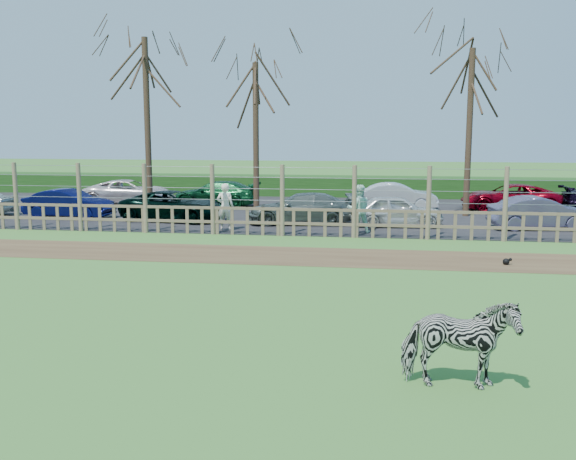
# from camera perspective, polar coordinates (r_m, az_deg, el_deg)

# --- Properties ---
(ground) EXTENTS (120.00, 120.00, 0.00)m
(ground) POSITION_cam_1_polar(r_m,az_deg,el_deg) (14.84, -5.24, -5.62)
(ground) COLOR #5CA649
(ground) RESTS_ON ground
(dirt_strip) EXTENTS (34.00, 2.80, 0.01)m
(dirt_strip) POSITION_cam_1_polar(r_m,az_deg,el_deg) (19.13, -2.10, -2.24)
(dirt_strip) COLOR brown
(dirt_strip) RESTS_ON ground
(asphalt) EXTENTS (44.00, 13.00, 0.04)m
(asphalt) POSITION_cam_1_polar(r_m,az_deg,el_deg) (28.90, 1.46, 1.64)
(asphalt) COLOR #232326
(asphalt) RESTS_ON ground
(hedge) EXTENTS (46.00, 2.00, 1.10)m
(hedge) POSITION_cam_1_polar(r_m,az_deg,el_deg) (35.76, 2.80, 3.91)
(hedge) COLOR #1E4716
(hedge) RESTS_ON ground
(fence) EXTENTS (30.16, 0.16, 2.50)m
(fence) POSITION_cam_1_polar(r_m,az_deg,el_deg) (22.41, -0.51, 1.50)
(fence) COLOR brown
(fence) RESTS_ON ground
(tree_left) EXTENTS (4.80, 4.80, 7.88)m
(tree_left) POSITION_cam_1_polar(r_m,az_deg,el_deg) (28.30, -12.51, 12.63)
(tree_left) COLOR #3D2B1E
(tree_left) RESTS_ON ground
(tree_mid) EXTENTS (4.80, 4.80, 6.83)m
(tree_mid) POSITION_cam_1_polar(r_m,az_deg,el_deg) (28.00, -2.89, 11.33)
(tree_mid) COLOR #3D2B1E
(tree_mid) RESTS_ON ground
(tree_right) EXTENTS (4.80, 4.80, 7.35)m
(tree_right) POSITION_cam_1_polar(r_m,az_deg,el_deg) (28.22, 15.95, 11.75)
(tree_right) COLOR #3D2B1E
(tree_right) RESTS_ON ground
(zebra) EXTENTS (1.63, 0.76, 1.37)m
(zebra) POSITION_cam_1_polar(r_m,az_deg,el_deg) (9.68, 14.96, -9.71)
(zebra) COLOR gray
(zebra) RESTS_ON ground
(visitor_a) EXTENTS (0.63, 0.42, 1.72)m
(visitor_a) POSITION_cam_1_polar(r_m,az_deg,el_deg) (23.55, -5.60, 2.07)
(visitor_a) COLOR #F0E4CE
(visitor_a) RESTS_ON asphalt
(visitor_b) EXTENTS (0.94, 0.80, 1.72)m
(visitor_b) POSITION_cam_1_polar(r_m,az_deg,el_deg) (22.97, 6.31, 1.88)
(visitor_b) COLOR #B8EED6
(visitor_b) RESTS_ON asphalt
(crow) EXTENTS (0.25, 0.18, 0.20)m
(crow) POSITION_cam_1_polar(r_m,az_deg,el_deg) (18.76, 18.85, -2.66)
(crow) COLOR black
(crow) RESTS_ON ground
(car_1) EXTENTS (3.69, 1.42, 1.20)m
(car_1) POSITION_cam_1_polar(r_m,az_deg,el_deg) (28.15, -18.90, 2.23)
(car_1) COLOR #090C40
(car_1) RESTS_ON asphalt
(car_2) EXTENTS (4.55, 2.57, 1.20)m
(car_2) POSITION_cam_1_polar(r_m,az_deg,el_deg) (26.34, -10.09, 2.14)
(car_2) COLOR black
(car_2) RESTS_ON asphalt
(car_3) EXTENTS (4.33, 2.23, 1.20)m
(car_3) POSITION_cam_1_polar(r_m,az_deg,el_deg) (25.06, 1.15, 1.93)
(car_3) COLOR #55615B
(car_3) RESTS_ON asphalt
(car_4) EXTENTS (3.62, 1.67, 1.20)m
(car_4) POSITION_cam_1_polar(r_m,az_deg,el_deg) (24.78, 9.64, 1.72)
(car_4) COLOR silver
(car_4) RESTS_ON asphalt
(car_5) EXTENTS (3.78, 1.75, 1.20)m
(car_5) POSITION_cam_1_polar(r_m,az_deg,el_deg) (25.50, 21.48, 1.42)
(car_5) COLOR #555170
(car_5) RESTS_ON asphalt
(car_8) EXTENTS (4.51, 2.44, 1.20)m
(car_8) POSITION_cam_1_polar(r_m,az_deg,el_deg) (32.53, -13.92, 3.31)
(car_8) COLOR silver
(car_8) RESTS_ON asphalt
(car_9) EXTENTS (4.20, 1.84, 1.20)m
(car_9) POSITION_cam_1_polar(r_m,az_deg,el_deg) (30.86, -6.45, 3.22)
(car_9) COLOR #0F4B24
(car_9) RESTS_ON asphalt
(car_11) EXTENTS (3.71, 1.49, 1.20)m
(car_11) POSITION_cam_1_polar(r_m,az_deg,el_deg) (30.01, 9.68, 2.98)
(car_11) COLOR silver
(car_11) RESTS_ON asphalt
(car_12) EXTENTS (4.37, 2.10, 1.20)m
(car_12) POSITION_cam_1_polar(r_m,az_deg,el_deg) (30.79, 19.11, 2.76)
(car_12) COLOR maroon
(car_12) RESTS_ON asphalt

